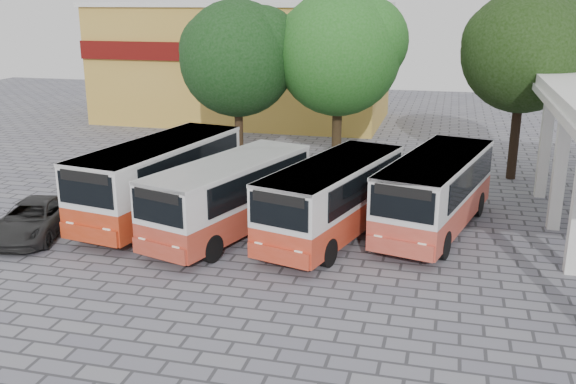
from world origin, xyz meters
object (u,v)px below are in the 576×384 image
(bus_far_left, at_px, (160,175))
(bus_centre_left, at_px, (230,193))
(bus_far_right, at_px, (436,189))
(bus_centre_right, at_px, (333,195))
(parked_car, at_px, (33,219))

(bus_far_left, distance_m, bus_centre_left, 3.50)
(bus_far_right, bearing_deg, bus_centre_left, -148.69)
(bus_far_left, relative_size, bus_far_right, 1.05)
(bus_centre_left, xyz_separation_m, bus_far_right, (7.35, 2.27, 0.05))
(bus_centre_left, xyz_separation_m, bus_centre_right, (3.75, 0.61, 0.02))
(bus_far_right, xyz_separation_m, parked_car, (-14.38, -4.24, -1.01))
(bus_far_left, relative_size, bus_centre_right, 1.07)
(bus_centre_right, xyz_separation_m, parked_car, (-10.79, -2.58, -0.98))
(bus_far_left, bearing_deg, parked_car, -130.32)
(bus_centre_left, distance_m, bus_centre_right, 3.80)
(bus_centre_left, height_order, bus_centre_right, bus_centre_right)
(bus_centre_right, height_order, parked_car, bus_centre_right)
(bus_centre_left, height_order, bus_far_right, bus_far_right)
(bus_far_left, distance_m, bus_centre_right, 7.09)
(bus_far_left, xyz_separation_m, bus_centre_right, (7.07, -0.52, -0.15))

